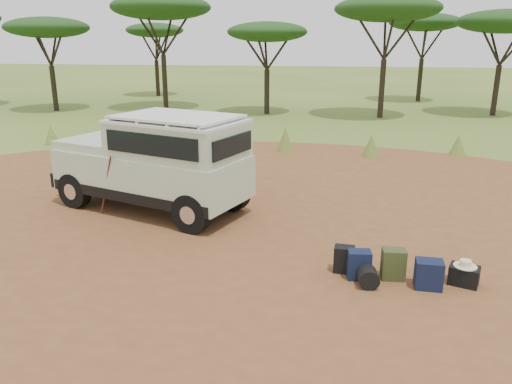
# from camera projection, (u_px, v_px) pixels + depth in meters

# --- Properties ---
(ground) EXTENTS (140.00, 140.00, 0.00)m
(ground) POSITION_uv_depth(u_px,v_px,m) (238.00, 246.00, 9.74)
(ground) COLOR #496A25
(ground) RESTS_ON ground
(dirt_clearing) EXTENTS (23.00, 23.00, 0.01)m
(dirt_clearing) POSITION_uv_depth(u_px,v_px,m) (238.00, 246.00, 9.74)
(dirt_clearing) COLOR brown
(dirt_clearing) RESTS_ON ground
(grass_fringe) EXTENTS (36.60, 1.60, 0.90)m
(grass_fringe) POSITION_uv_depth(u_px,v_px,m) (288.00, 141.00, 17.79)
(grass_fringe) COLOR #496A25
(grass_fringe) RESTS_ON ground
(acacia_treeline) EXTENTS (46.70, 13.20, 6.26)m
(acacia_treeline) POSITION_uv_depth(u_px,v_px,m) (322.00, 20.00, 26.90)
(acacia_treeline) COLOR black
(acacia_treeline) RESTS_ON ground
(safari_vehicle) EXTENTS (5.01, 3.31, 2.29)m
(safari_vehicle) POSITION_uv_depth(u_px,v_px,m) (156.00, 164.00, 11.52)
(safari_vehicle) COLOR #AEC1A5
(safari_vehicle) RESTS_ON ground
(walking_staff) EXTENTS (0.53, 0.34, 1.44)m
(walking_staff) POSITION_uv_depth(u_px,v_px,m) (106.00, 186.00, 11.22)
(walking_staff) COLOR #5F2216
(walking_staff) RESTS_ON ground
(backpack_black) EXTENTS (0.36, 0.28, 0.47)m
(backpack_black) POSITION_uv_depth(u_px,v_px,m) (344.00, 259.00, 8.61)
(backpack_black) COLOR black
(backpack_black) RESTS_ON ground
(backpack_navy) EXTENTS (0.41, 0.31, 0.50)m
(backpack_navy) POSITION_uv_depth(u_px,v_px,m) (359.00, 265.00, 8.36)
(backpack_navy) COLOR #101635
(backpack_navy) RESTS_ON ground
(backpack_olive) EXTENTS (0.40, 0.30, 0.53)m
(backpack_olive) POSITION_uv_depth(u_px,v_px,m) (393.00, 264.00, 8.35)
(backpack_olive) COLOR #39431F
(backpack_olive) RESTS_ON ground
(duffel_navy) EXTENTS (0.44, 0.33, 0.48)m
(duffel_navy) POSITION_uv_depth(u_px,v_px,m) (429.00, 274.00, 8.04)
(duffel_navy) COLOR #101635
(duffel_navy) RESTS_ON ground
(hard_case) EXTENTS (0.54, 0.47, 0.33)m
(hard_case) POSITION_uv_depth(u_px,v_px,m) (464.00, 275.00, 8.18)
(hard_case) COLOR black
(hard_case) RESTS_ON ground
(stuff_sack) EXTENTS (0.37, 0.37, 0.34)m
(stuff_sack) POSITION_uv_depth(u_px,v_px,m) (368.00, 277.00, 8.11)
(stuff_sack) COLOR black
(stuff_sack) RESTS_ON ground
(safari_hat) EXTENTS (0.37, 0.37, 0.11)m
(safari_hat) POSITION_uv_depth(u_px,v_px,m) (465.00, 264.00, 8.12)
(safari_hat) COLOR beige
(safari_hat) RESTS_ON hard_case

